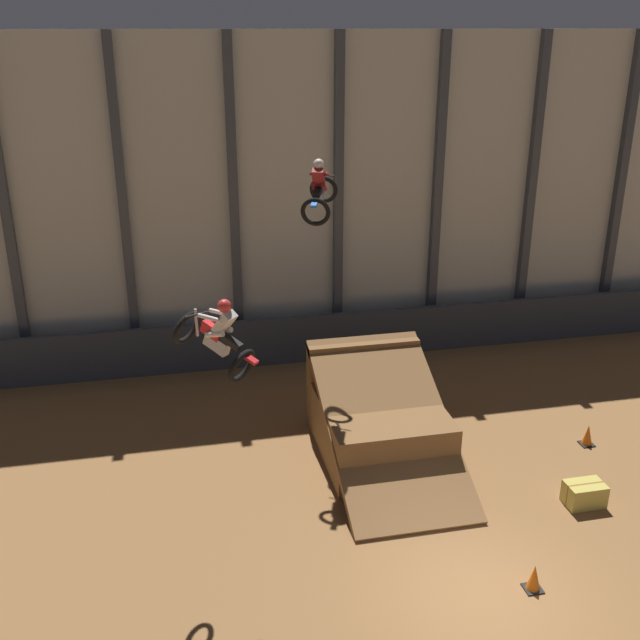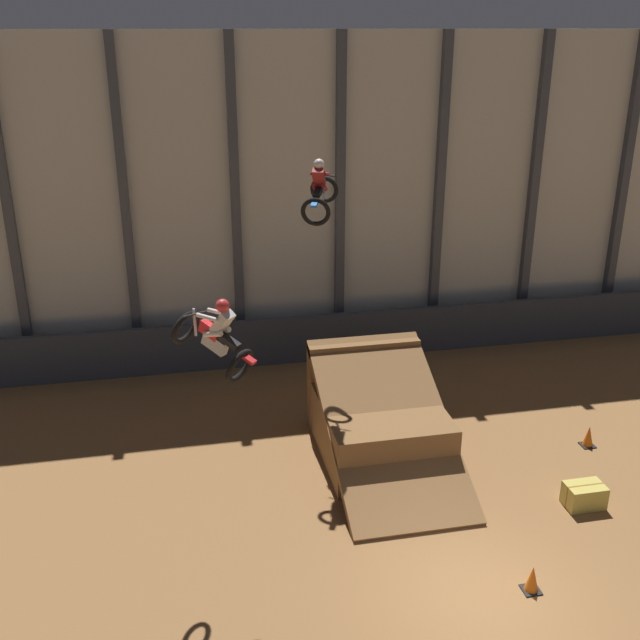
# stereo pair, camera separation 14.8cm
# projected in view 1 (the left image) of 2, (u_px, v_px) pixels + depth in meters

# --- Properties ---
(ground_plane) EXTENTS (60.00, 60.00, 0.00)m
(ground_plane) POSITION_uv_depth(u_px,v_px,m) (482.00, 596.00, 14.81)
(ground_plane) COLOR olive
(arena_back_wall) EXTENTS (32.00, 0.40, 10.43)m
(arena_back_wall) POSITION_uv_depth(u_px,v_px,m) (337.00, 200.00, 24.35)
(arena_back_wall) COLOR beige
(arena_back_wall) RESTS_ON ground_plane
(lower_barrier) EXTENTS (31.36, 0.20, 1.61)m
(lower_barrier) POSITION_uv_depth(u_px,v_px,m) (342.00, 336.00, 25.15)
(lower_barrier) COLOR #383D47
(lower_barrier) RESTS_ON ground_plane
(dirt_ramp) EXTENTS (3.10, 5.49, 2.66)m
(dirt_ramp) POSITION_uv_depth(u_px,v_px,m) (377.00, 419.00, 19.62)
(dirt_ramp) COLOR brown
(dirt_ramp) RESTS_ON ground_plane
(rider_bike_left_air) EXTENTS (1.70, 1.69, 1.66)m
(rider_bike_left_air) POSITION_uv_depth(u_px,v_px,m) (217.00, 338.00, 14.11)
(rider_bike_left_air) COLOR black
(rider_bike_right_air) EXTENTS (1.26, 1.86, 1.58)m
(rider_bike_right_air) POSITION_uv_depth(u_px,v_px,m) (319.00, 192.00, 18.47)
(rider_bike_right_air) COLOR black
(traffic_cone_near_ramp) EXTENTS (0.36, 0.36, 0.58)m
(traffic_cone_near_ramp) POSITION_uv_depth(u_px,v_px,m) (534.00, 578.00, 14.88)
(traffic_cone_near_ramp) COLOR black
(traffic_cone_near_ramp) RESTS_ON ground_plane
(traffic_cone_arena_edge) EXTENTS (0.36, 0.36, 0.58)m
(traffic_cone_arena_edge) POSITION_uv_depth(u_px,v_px,m) (588.00, 435.00, 20.05)
(traffic_cone_arena_edge) COLOR black
(traffic_cone_arena_edge) RESTS_ON ground_plane
(hay_bale_trackside) EXTENTS (0.91, 0.60, 0.57)m
(hay_bale_trackside) POSITION_uv_depth(u_px,v_px,m) (584.00, 494.00, 17.54)
(hay_bale_trackside) COLOR #CCB751
(hay_bale_trackside) RESTS_ON ground_plane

